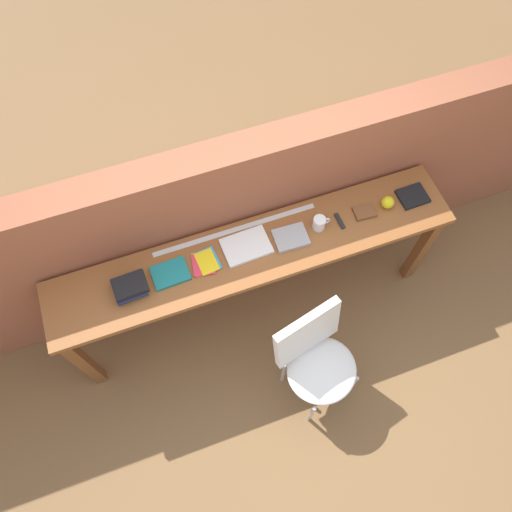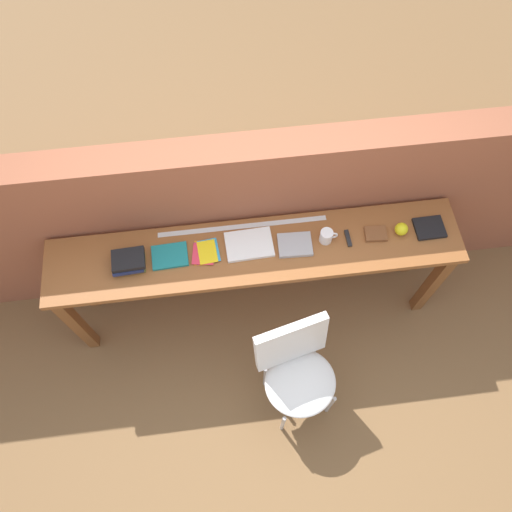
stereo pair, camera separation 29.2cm
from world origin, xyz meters
name	(u,v)px [view 2 (the right image)]	position (x,y,z in m)	size (l,w,h in m)	color
ground_plane	(260,342)	(0.00, 0.00, 0.00)	(40.00, 40.00, 0.00)	brown
brick_wall_back	(249,216)	(0.00, 0.64, 0.71)	(6.00, 0.20, 1.43)	#935138
sideboard	(255,260)	(0.00, 0.30, 0.74)	(2.50, 0.44, 0.88)	brown
chair_white_moulded	(297,369)	(0.18, -0.35, 0.53)	(0.53, 0.54, 0.89)	white
book_stack_leftmost	(128,261)	(-0.74, 0.29, 0.92)	(0.20, 0.17, 0.09)	olive
magazine_cycling	(170,256)	(-0.50, 0.32, 0.89)	(0.21, 0.16, 0.02)	#19757A
pamphlet_pile_colourful	(206,252)	(-0.29, 0.32, 0.89)	(0.17, 0.18, 0.01)	orange
book_open_centre	(249,245)	(-0.03, 0.34, 0.89)	(0.28, 0.20, 0.02)	white
book_grey_hardcover	(295,245)	(0.24, 0.30, 0.89)	(0.20, 0.16, 0.02)	#9E9EA3
mug	(327,236)	(0.43, 0.32, 0.92)	(0.11, 0.08, 0.09)	white
multitool_folded	(348,238)	(0.57, 0.31, 0.89)	(0.02, 0.11, 0.02)	black
leather_journal_brown	(376,234)	(0.73, 0.32, 0.89)	(0.13, 0.10, 0.02)	brown
sports_ball_small	(401,229)	(0.89, 0.31, 0.92)	(0.08, 0.08, 0.08)	yellow
book_repair_rightmost	(429,228)	(1.07, 0.32, 0.89)	(0.18, 0.15, 0.02)	black
ruler_metal_back_edge	(243,226)	(-0.06, 0.47, 0.88)	(1.03, 0.03, 0.00)	silver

